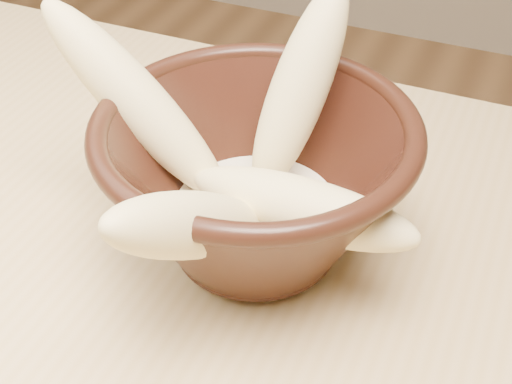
{
  "coord_description": "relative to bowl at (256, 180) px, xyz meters",
  "views": [
    {
      "loc": [
        0.22,
        -0.22,
        1.11
      ],
      "look_at": [
        0.08,
        0.12,
        0.81
      ],
      "focal_mm": 50.0,
      "sensor_mm": 36.0,
      "label": 1
    }
  ],
  "objects": [
    {
      "name": "banana_front",
      "position": [
        -0.0,
        -0.08,
        0.02
      ],
      "size": [
        0.07,
        0.16,
        0.13
      ],
      "primitive_type": "ellipsoid",
      "rotation": [
        0.94,
        0.0,
        -0.18
      ],
      "color": "#EEDA8D",
      "rests_on": "bowl"
    },
    {
      "name": "banana_upright",
      "position": [
        0.01,
        0.05,
        0.04
      ],
      "size": [
        0.07,
        0.12,
        0.15
      ],
      "primitive_type": "ellipsoid",
      "rotation": [
        0.53,
        0.0,
        2.8
      ],
      "color": "#EEDA8D",
      "rests_on": "bowl"
    },
    {
      "name": "milk_puddle",
      "position": [
        0.0,
        -0.0,
        -0.03
      ],
      "size": [
        0.12,
        0.12,
        0.02
      ],
      "primitive_type": "cylinder",
      "color": "#F9EAC8",
      "rests_on": "bowl"
    },
    {
      "name": "bowl",
      "position": [
        0.0,
        0.0,
        0.0
      ],
      "size": [
        0.21,
        0.21,
        0.12
      ],
      "rotation": [
        0.0,
        0.0,
        -0.06
      ],
      "color": "black",
      "rests_on": "table"
    },
    {
      "name": "banana_across",
      "position": [
        0.04,
        -0.02,
        0.0
      ],
      "size": [
        0.16,
        0.05,
        0.05
      ],
      "primitive_type": "ellipsoid",
      "rotation": [
        1.5,
        0.0,
        1.48
      ],
      "color": "#EEDA8D",
      "rests_on": "bowl"
    },
    {
      "name": "banana_left",
      "position": [
        -0.09,
        0.0,
        0.04
      ],
      "size": [
        0.16,
        0.04,
        0.15
      ],
      "primitive_type": "ellipsoid",
      "rotation": [
        0.8,
        0.0,
        -1.59
      ],
      "color": "#EEDA8D",
      "rests_on": "bowl"
    }
  ]
}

